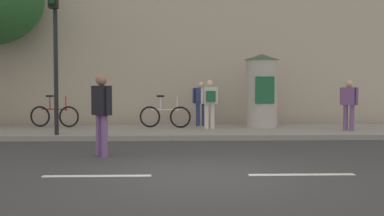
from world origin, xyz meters
name	(u,v)px	position (x,y,z in m)	size (l,w,h in m)	color
ground_plane	(200,175)	(0.00, 0.00, 0.00)	(80.00, 80.00, 0.00)	#38383A
sidewalk_curb	(189,131)	(0.00, 7.00, 0.07)	(36.00, 4.00, 0.15)	gray
lane_markings	(200,175)	(0.00, 0.00, 0.00)	(25.80, 0.16, 0.01)	silver
traffic_light	(54,32)	(-3.81, 5.24, 3.03)	(0.24, 0.45, 4.28)	black
poster_column	(262,90)	(2.53, 7.80, 1.42)	(1.18, 1.18, 2.50)	#B2ADA3
pedestrian_with_bag	(102,108)	(-2.00, 2.18, 1.05)	(0.48, 0.54, 1.76)	#724C84
pedestrian_with_backpack	(210,100)	(0.69, 7.17, 1.09)	(0.57, 0.43, 1.59)	silver
pedestrian_in_red_top	(349,102)	(4.97, 6.29, 1.06)	(0.46, 0.45, 1.57)	#724C84
pedestrian_in_dark_shirt	(201,100)	(0.46, 8.30, 1.05)	(0.60, 0.32, 1.55)	navy
bicycle_leaning	(165,116)	(-0.79, 7.59, 0.54)	(1.75, 0.42, 1.09)	black
bicycle_upright	(54,116)	(-4.57, 7.94, 0.54)	(1.75, 0.40, 1.09)	black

